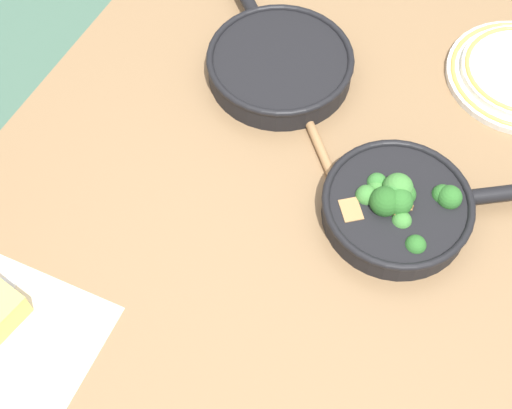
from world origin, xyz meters
TOP-DOWN VIEW (x-y plane):
  - ground_plane at (0.00, 0.00)m, footprint 14.00×14.00m
  - dining_table_red at (0.00, 0.00)m, footprint 1.27×0.90m
  - skillet_broccoli at (-0.09, 0.20)m, footprint 0.26×0.32m
  - skillet_eggs at (-0.27, -0.09)m, footprint 0.32×0.33m
  - wooden_spoon at (-0.18, 0.01)m, footprint 0.28×0.26m

SIDE VIEW (x-z plane):
  - ground_plane at x=0.00m, z-range 0.00..0.00m
  - dining_table_red at x=0.00m, z-range 0.29..1.02m
  - wooden_spoon at x=-0.18m, z-range 0.73..0.75m
  - skillet_eggs at x=-0.27m, z-range 0.73..0.78m
  - skillet_broccoli at x=-0.09m, z-range 0.72..0.80m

